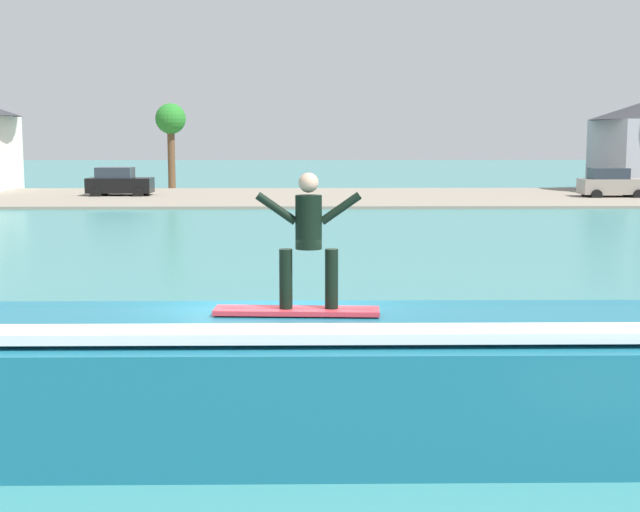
{
  "coord_description": "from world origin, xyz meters",
  "views": [
    {
      "loc": [
        0.49,
        -11.81,
        3.73
      ],
      "look_at": [
        0.69,
        2.16,
        1.86
      ],
      "focal_mm": 50.32,
      "sensor_mm": 36.0,
      "label": 1
    }
  ],
  "objects_px": {
    "surfboard": "(297,311)",
    "wave_crest": "(324,377)",
    "surfer": "(309,233)",
    "car_far_shore": "(612,183)",
    "car_near_shore": "(119,182)",
    "tree_short_bushy": "(171,123)"
  },
  "relations": [
    {
      "from": "wave_crest",
      "to": "tree_short_bushy",
      "type": "xyz_separation_m",
      "value": [
        -9.57,
        51.43,
        3.87
      ]
    },
    {
      "from": "surfboard",
      "to": "car_near_shore",
      "type": "xyz_separation_m",
      "value": [
        -11.29,
        43.86,
        -0.68
      ]
    },
    {
      "from": "car_far_shore",
      "to": "car_near_shore",
      "type": "bearing_deg",
      "value": 176.85
    },
    {
      "from": "surfboard",
      "to": "tree_short_bushy",
      "type": "xyz_separation_m",
      "value": [
        -9.24,
        51.57,
        3.0
      ]
    },
    {
      "from": "surfboard",
      "to": "wave_crest",
      "type": "bearing_deg",
      "value": 23.53
    },
    {
      "from": "surfer",
      "to": "car_far_shore",
      "type": "distance_m",
      "value": 45.96
    },
    {
      "from": "wave_crest",
      "to": "car_near_shore",
      "type": "relative_size",
      "value": 2.39
    },
    {
      "from": "surfboard",
      "to": "surfer",
      "type": "relative_size",
      "value": 1.23
    },
    {
      "from": "car_near_shore",
      "to": "tree_short_bushy",
      "type": "distance_m",
      "value": 8.79
    },
    {
      "from": "wave_crest",
      "to": "tree_short_bushy",
      "type": "height_order",
      "value": "tree_short_bushy"
    },
    {
      "from": "wave_crest",
      "to": "car_far_shore",
      "type": "relative_size",
      "value": 2.42
    },
    {
      "from": "surfer",
      "to": "tree_short_bushy",
      "type": "height_order",
      "value": "tree_short_bushy"
    },
    {
      "from": "car_far_shore",
      "to": "tree_short_bushy",
      "type": "relative_size",
      "value": 0.64
    },
    {
      "from": "car_near_shore",
      "to": "surfboard",
      "type": "bearing_deg",
      "value": -75.56
    },
    {
      "from": "surfboard",
      "to": "tree_short_bushy",
      "type": "distance_m",
      "value": 52.48
    },
    {
      "from": "wave_crest",
      "to": "surfer",
      "type": "height_order",
      "value": "surfer"
    },
    {
      "from": "surfer",
      "to": "car_near_shore",
      "type": "xyz_separation_m",
      "value": [
        -11.44,
        43.86,
        -1.62
      ]
    },
    {
      "from": "surfer",
      "to": "tree_short_bushy",
      "type": "distance_m",
      "value": 52.46
    },
    {
      "from": "wave_crest",
      "to": "surfer",
      "type": "xyz_separation_m",
      "value": [
        -0.18,
        -0.15,
        1.82
      ]
    },
    {
      "from": "surfer",
      "to": "car_near_shore",
      "type": "distance_m",
      "value": 45.36
    },
    {
      "from": "surfer",
      "to": "car_far_shore",
      "type": "relative_size",
      "value": 0.43
    },
    {
      "from": "wave_crest",
      "to": "surfboard",
      "type": "height_order",
      "value": "surfboard"
    }
  ]
}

